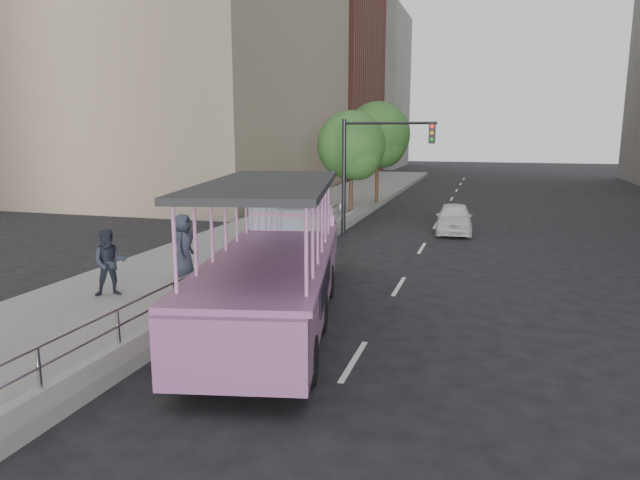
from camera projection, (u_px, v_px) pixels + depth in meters
The scene contains 14 objects.
ground at pixel (333, 325), 13.86m from camera, with size 160.00×160.00×0.00m, color black.
sidewalk at pixel (266, 236), 24.86m from camera, with size 5.50×80.00×0.30m, color gray.
kerb_wall at pixel (247, 277), 16.53m from camera, with size 0.24×30.00×0.36m, color #B0AFAA.
guardrail at pixel (247, 255), 16.40m from camera, with size 0.07×22.00×0.71m.
duck_boat at pixel (279, 264), 14.51m from camera, with size 4.73×10.96×3.54m.
car at pixel (454, 218), 26.47m from camera, with size 1.62×4.01×1.37m, color white.
pedestrian_mid at pixel (110, 263), 15.17m from camera, with size 0.88×0.68×1.80m, color #282C3A.
pedestrian_far at pixel (183, 245), 17.24m from camera, with size 0.93×0.61×1.90m, color #282C3A.
parking_sign at pixel (309, 209), 21.50m from camera, with size 0.17×0.62×2.80m.
traffic_signal at pixel (370, 157), 25.45m from camera, with size 4.20×0.32×5.20m.
street_tree_near at pixel (353, 148), 29.07m from camera, with size 3.52×3.52×5.72m.
street_tree_far at pixel (379, 137), 34.57m from camera, with size 3.97×3.97×6.45m.
midrise_brick at pixel (290, 53), 61.67m from camera, with size 18.00×16.00×26.00m, color brown.
midrise_stone_b at pixel (344, 91), 76.73m from camera, with size 16.00×14.00×20.00m, color gray.
Camera 1 is at (3.48, -12.76, 4.63)m, focal length 32.00 mm.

